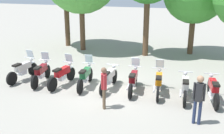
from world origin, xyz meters
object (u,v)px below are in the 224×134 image
Objects in this scene: motorcycle_6 at (159,82)px; motorcycle_5 at (133,80)px; motorcycle_7 at (185,87)px; motorcycle_2 at (62,75)px; motorcycle_8 at (213,89)px; person_1 at (199,96)px; person_0 at (104,85)px; motorcycle_4 at (109,78)px; motorcycle_0 at (23,69)px; motorcycle_1 at (41,72)px; motorcycle_3 at (85,76)px.

motorcycle_5 is at bearing 86.53° from motorcycle_6.
motorcycle_5 is 1.00× the size of motorcycle_7.
motorcycle_2 is 6.56m from motorcycle_8.
person_1 is (6.00, -1.76, 0.50)m from motorcycle_2.
motorcycle_5 is 3.28m from motorcycle_8.
motorcycle_7 is 3.43m from person_0.
motorcycle_5 is at bearing 83.68° from motorcycle_7.
person_1 is (1.64, -2.17, 0.50)m from motorcycle_6.
motorcycle_4 is at bearing 86.93° from motorcycle_6.
person_1 reaches higher than motorcycle_0.
motorcycle_8 is at bearing 2.66° from person_0.
motorcycle_4 is 1.35× the size of person_0.
motorcycle_2 is (1.10, 0.03, 0.00)m from motorcycle_1.
person_0 reaches higher than motorcycle_2.
motorcycle_5 is at bearing -95.80° from motorcycle_1.
motorcycle_0 is at bearing 84.46° from motorcycle_3.
motorcycle_7 and motorcycle_8 have the same top height.
motorcycle_5 is at bearing -92.07° from motorcycle_3.
motorcycle_8 is 2.25m from person_1.
person_1 is (8.19, -1.83, 0.50)m from motorcycle_0.
motorcycle_4 is 1.00× the size of motorcycle_7.
person_0 is at bearing -117.15° from motorcycle_2.
motorcycle_1 reaches higher than motorcycle_8.
motorcycle_3 is 2.40m from person_0.
motorcycle_2 is 1.00× the size of motorcycle_3.
motorcycle_4 is 1.00× the size of motorcycle_5.
motorcycle_1 is (1.08, -0.09, 0.00)m from motorcycle_0.
motorcycle_3 is 5.30m from person_1.
person_1 is (7.11, -1.73, 0.50)m from motorcycle_1.
motorcycle_4 is 2.19m from motorcycle_6.
motorcycle_3 is at bearing -77.51° from motorcycle_2.
motorcycle_2 is 5.47m from motorcycle_7.
motorcycle_3 is 1.35× the size of person_0.
motorcycle_2 is at bearing -100.36° from person_1.
motorcycle_4 and motorcycle_8 have the same top height.
motorcycle_2 is 3.13m from person_0.
motorcycle_8 is at bearing -98.48° from motorcycle_6.
motorcycle_1 is at bearing 87.61° from motorcycle_3.
motorcycle_4 is at bearing 79.27° from person_0.
person_0 is (-1.73, -2.04, 0.42)m from motorcycle_6.
motorcycle_3 is (1.09, 0.15, 0.00)m from motorcycle_2.
motorcycle_6 is at bearing 25.45° from person_0.
motorcycle_8 is at bearing -97.71° from motorcycle_1.
motorcycle_0 is 1.27× the size of person_1.
motorcycle_8 is (7.66, 0.39, -0.01)m from motorcycle_1.
motorcycle_3 is 3.29m from motorcycle_6.
motorcycle_4 is at bearing -111.87° from person_1.
motorcycle_2 is 1.35× the size of person_0.
motorcycle_2 is at bearing -99.25° from motorcycle_1.
motorcycle_1 is at bearing 88.87° from motorcycle_5.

